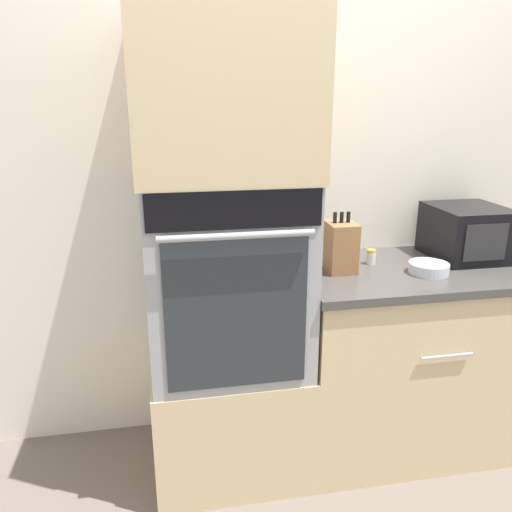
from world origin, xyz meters
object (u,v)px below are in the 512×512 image
at_px(condiment_jar_near, 371,257).
at_px(bowl, 429,268).
at_px(wall_oven, 226,272).
at_px(condiment_jar_mid, 343,248).
at_px(knife_block, 340,246).
at_px(microwave, 467,232).

bearing_deg(condiment_jar_near, bowl, -39.76).
bearing_deg(bowl, wall_oven, 174.12).
distance_m(bowl, condiment_jar_mid, 0.39).
bearing_deg(condiment_jar_mid, condiment_jar_near, -51.13).
xyz_separation_m(bowl, condiment_jar_near, (-0.19, 0.16, 0.01)).
bearing_deg(knife_block, microwave, 6.65).
relative_size(knife_block, condiment_jar_mid, 2.79).
xyz_separation_m(knife_block, bowl, (0.36, -0.10, -0.08)).
relative_size(bowl, condiment_jar_mid, 1.82).
relative_size(knife_block, bowl, 1.53).
relative_size(wall_oven, microwave, 2.24).
bearing_deg(knife_block, wall_oven, -177.93).
relative_size(wall_oven, condiment_jar_mid, 8.45).
bearing_deg(wall_oven, microwave, 4.66).
bearing_deg(knife_block, condiment_jar_near, 17.90).
xyz_separation_m(wall_oven, condiment_jar_mid, (0.56, 0.18, 0.01)).
height_order(wall_oven, condiment_jar_near, wall_oven).
bearing_deg(condiment_jar_near, knife_block, -162.10).
xyz_separation_m(knife_block, condiment_jar_near, (0.17, 0.05, -0.07)).
bearing_deg(microwave, knife_block, -173.35).
bearing_deg(condiment_jar_mid, knife_block, -114.43).
xyz_separation_m(microwave, condiment_jar_mid, (-0.56, 0.09, -0.07)).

